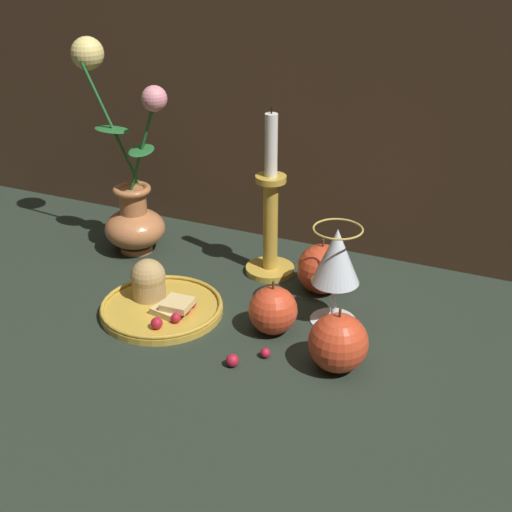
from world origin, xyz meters
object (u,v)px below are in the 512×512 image
(vase, at_px, (129,193))
(apple_near_glass, at_px, (338,343))
(apple_beside_vase, at_px, (273,310))
(plate_with_pastries, at_px, (159,300))
(wine_glass, at_px, (336,260))
(candlestick, at_px, (270,220))
(apple_at_table_edge, at_px, (322,269))

(vase, distance_m, apple_near_glass, 0.49)
(apple_beside_vase, bearing_deg, plate_with_pastries, -175.27)
(wine_glass, distance_m, apple_beside_vase, 0.12)
(plate_with_pastries, relative_size, candlestick, 0.66)
(plate_with_pastries, xyz_separation_m, apple_at_table_edge, (0.21, 0.16, 0.02))
(apple_at_table_edge, bearing_deg, candlestick, 165.48)
(plate_with_pastries, bearing_deg, wine_glass, 17.35)
(plate_with_pastries, relative_size, apple_beside_vase, 2.25)
(vase, distance_m, apple_beside_vase, 0.37)
(candlestick, bearing_deg, apple_at_table_edge, -14.52)
(wine_glass, xyz_separation_m, apple_at_table_edge, (-0.05, 0.08, -0.06))
(plate_with_pastries, bearing_deg, candlestick, 59.65)
(wine_glass, bearing_deg, apple_near_glass, -69.06)
(vase, height_order, plate_with_pastries, vase)
(wine_glass, height_order, apple_at_table_edge, wine_glass)
(candlestick, height_order, apple_at_table_edge, candlestick)
(apple_near_glass, relative_size, apple_at_table_edge, 1.01)
(wine_glass, height_order, candlestick, candlestick)
(candlestick, relative_size, apple_at_table_edge, 3.07)
(wine_glass, bearing_deg, plate_with_pastries, -162.65)
(wine_glass, distance_m, apple_at_table_edge, 0.11)
(apple_near_glass, distance_m, apple_at_table_edge, 0.21)
(vase, relative_size, apple_near_glass, 3.92)
(apple_near_glass, bearing_deg, apple_beside_vase, 156.84)
(apple_near_glass, xyz_separation_m, apple_at_table_edge, (-0.09, 0.19, -0.00))
(apple_near_glass, bearing_deg, plate_with_pastries, 173.54)
(plate_with_pastries, bearing_deg, apple_at_table_edge, 37.11)
(plate_with_pastries, height_order, apple_near_glass, apple_near_glass)
(candlestick, xyz_separation_m, apple_near_glass, (0.19, -0.22, -0.06))
(candlestick, bearing_deg, vase, -176.06)
(vase, xyz_separation_m, apple_at_table_edge, (0.36, -0.01, -0.07))
(plate_with_pastries, xyz_separation_m, apple_beside_vase, (0.18, 0.02, 0.02))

